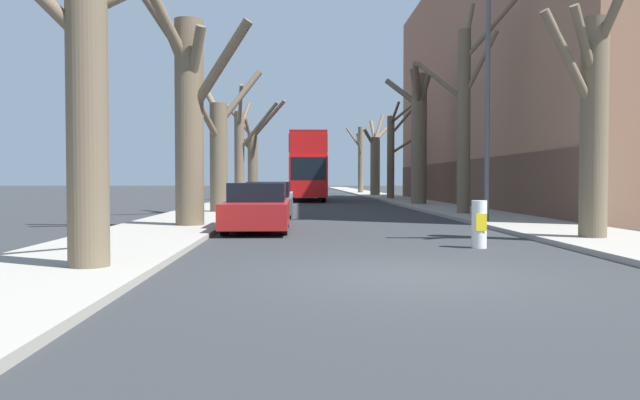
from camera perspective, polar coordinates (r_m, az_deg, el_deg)
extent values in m
plane|color=#2B2D30|center=(9.67, 8.31, -6.83)|extent=(300.00, 300.00, 0.00)
cube|color=gray|center=(59.54, -5.71, 0.49)|extent=(3.19, 120.00, 0.12)
cube|color=gray|center=(59.86, 4.93, 0.50)|extent=(3.19, 120.00, 0.12)
cube|color=#93664C|center=(38.21, 19.58, 10.37)|extent=(10.00, 34.17, 14.38)
cube|color=brown|center=(36.24, 12.08, 1.48)|extent=(0.12, 33.48, 2.50)
cylinder|color=brown|center=(10.31, -20.51, 8.95)|extent=(0.63, 0.63, 5.50)
cylinder|color=brown|center=(11.84, -21.35, 15.90)|extent=(1.32, 2.48, 1.73)
cylinder|color=brown|center=(18.95, -11.86, 6.74)|extent=(0.84, 0.84, 6.17)
cylinder|color=brown|center=(18.59, -9.29, 11.77)|extent=(2.16, 1.25, 2.73)
cylinder|color=brown|center=(18.81, -11.35, 12.41)|extent=(0.87, 1.11, 1.94)
cylinder|color=brown|center=(19.39, -14.00, 15.17)|extent=(1.64, 0.64, 2.23)
cylinder|color=brown|center=(20.13, -12.92, 13.22)|extent=(1.34, 1.89, 2.22)
cylinder|color=brown|center=(18.84, -13.66, 15.10)|extent=(1.28, 1.64, 2.21)
cylinder|color=brown|center=(26.80, -9.24, 3.73)|extent=(0.75, 0.75, 4.70)
cylinder|color=brown|center=(25.87, -10.70, 8.09)|extent=(1.32, 2.58, 2.56)
cylinder|color=brown|center=(27.94, -9.82, 8.80)|extent=(1.06, 2.03, 1.43)
cylinder|color=brown|center=(27.29, -7.39, 9.23)|extent=(1.99, 1.05, 2.51)
cylinder|color=brown|center=(36.44, -7.38, 3.79)|extent=(0.58, 0.58, 5.41)
cylinder|color=brown|center=(35.91, -5.69, 6.69)|extent=(2.46, 1.34, 2.77)
cylinder|color=brown|center=(35.65, -7.30, 8.48)|extent=(0.54, 2.16, 2.27)
cylinder|color=brown|center=(37.41, -6.92, 7.53)|extent=(0.69, 1.86, 1.92)
cylinder|color=brown|center=(45.15, -6.18, 3.09)|extent=(0.71, 0.71, 4.90)
cylinder|color=brown|center=(45.43, -7.41, 7.24)|extent=(2.11, 0.27, 2.46)
cylinder|color=brown|center=(44.43, -4.75, 7.34)|extent=(2.62, 1.97, 2.66)
cylinder|color=brown|center=(44.79, -6.51, 6.13)|extent=(0.75, 1.27, 2.04)
cylinder|color=brown|center=(45.59, -6.94, 5.36)|extent=(1.53, 0.95, 1.79)
cylinder|color=brown|center=(15.93, 23.76, 5.83)|extent=(0.63, 0.63, 5.21)
cylinder|color=brown|center=(15.77, 23.03, 12.88)|extent=(1.05, 0.86, 1.75)
cylinder|color=brown|center=(15.58, 21.87, 11.54)|extent=(1.67, 0.80, 2.34)
cylinder|color=brown|center=(25.83, 13.01, 6.85)|extent=(0.52, 0.52, 7.46)
cylinder|color=brown|center=(27.68, 13.45, 15.19)|extent=(1.17, 2.41, 2.54)
cylinder|color=brown|center=(26.00, 15.34, 14.87)|extent=(1.91, 1.56, 2.31)
cylinder|color=brown|center=(26.15, 10.92, 10.64)|extent=(1.96, 0.89, 1.73)
cylinder|color=brown|center=(25.72, 14.42, 11.89)|extent=(1.19, 1.35, 2.49)
cylinder|color=brown|center=(35.73, 9.04, 5.44)|extent=(0.88, 0.88, 7.42)
cylinder|color=brown|center=(34.78, 8.89, 10.40)|extent=(1.03, 2.70, 2.09)
cylinder|color=brown|center=(35.52, 8.74, 10.00)|extent=(0.98, 1.29, 2.26)
cylinder|color=brown|center=(36.31, 7.57, 9.68)|extent=(2.02, 1.32, 1.77)
cylinder|color=brown|center=(35.39, 9.51, 9.84)|extent=(0.65, 1.62, 1.96)
cylinder|color=brown|center=(46.05, 6.48, 3.84)|extent=(0.54, 0.54, 6.14)
cylinder|color=brown|center=(46.46, 7.41, 7.76)|extent=(1.65, 0.35, 1.42)
cylinder|color=brown|center=(45.74, 7.47, 7.08)|extent=(1.61, 1.41, 1.90)
cylinder|color=brown|center=(46.36, 7.70, 5.01)|extent=(2.12, 0.41, 1.44)
cylinder|color=brown|center=(45.32, 6.85, 7.85)|extent=(0.47, 2.09, 1.53)
cylinder|color=brown|center=(56.03, 5.06, 3.04)|extent=(0.86, 0.86, 5.26)
cylinder|color=brown|center=(57.53, 4.88, 6.23)|extent=(0.35, 2.90, 2.41)
cylinder|color=brown|center=(57.07, 5.57, 5.96)|extent=(1.53, 1.95, 1.45)
cylinder|color=brown|center=(57.27, 5.42, 6.58)|extent=(1.32, 2.33, 2.63)
cylinder|color=brown|center=(55.79, 4.58, 5.59)|extent=(1.39, 0.98, 1.77)
cylinder|color=brown|center=(67.57, 3.74, 3.65)|extent=(0.57, 0.57, 7.18)
cylinder|color=brown|center=(67.68, 3.08, 5.67)|extent=(1.72, 0.36, 2.31)
cylinder|color=brown|center=(68.50, 4.24, 6.47)|extent=(1.58, 1.60, 2.37)
cylinder|color=brown|center=(66.25, 3.57, 5.13)|extent=(0.89, 2.89, 2.35)
cube|color=red|center=(44.83, -1.19, 2.11)|extent=(2.45, 11.65, 2.62)
cube|color=red|center=(44.89, -1.20, 4.75)|extent=(2.40, 11.42, 1.52)
cube|color=#A91111|center=(44.94, -1.20, 5.80)|extent=(2.40, 11.42, 0.12)
cube|color=black|center=(44.84, -1.20, 2.76)|extent=(2.48, 10.25, 1.36)
cube|color=black|center=(44.89, -1.20, 4.85)|extent=(2.48, 10.25, 1.16)
cube|color=black|center=(39.03, -1.07, 2.89)|extent=(2.20, 0.06, 1.43)
cylinder|color=black|center=(41.35, -2.58, 0.50)|extent=(0.30, 0.97, 0.97)
cylinder|color=black|center=(41.38, 0.34, 0.50)|extent=(0.30, 0.97, 0.97)
cylinder|color=black|center=(48.10, -2.51, 0.69)|extent=(0.30, 0.97, 0.97)
cylinder|color=black|center=(48.13, 0.00, 0.69)|extent=(0.30, 0.97, 0.97)
cube|color=maroon|center=(17.83, -5.74, -1.20)|extent=(1.77, 4.57, 0.66)
cube|color=black|center=(18.08, -5.69, 0.74)|extent=(1.56, 2.38, 0.53)
cylinder|color=black|center=(16.55, -8.73, -2.07)|extent=(0.20, 0.67, 0.67)
cylinder|color=black|center=(16.44, -3.35, -2.07)|extent=(0.20, 0.67, 0.67)
cylinder|color=black|center=(19.27, -7.78, -1.51)|extent=(0.20, 0.67, 0.67)
cylinder|color=black|center=(19.17, -3.16, -1.51)|extent=(0.20, 0.67, 0.67)
cube|color=#4C5156|center=(24.58, -4.72, -0.43)|extent=(1.83, 4.44, 0.60)
cube|color=black|center=(24.83, -4.70, 0.98)|extent=(1.61, 2.31, 0.60)
cylinder|color=black|center=(23.31, -6.86, -0.95)|extent=(0.20, 0.65, 0.65)
cylinder|color=black|center=(23.23, -2.89, -0.95)|extent=(0.20, 0.65, 0.65)
cylinder|color=black|center=(25.97, -6.36, -0.67)|extent=(0.20, 0.65, 0.65)
cylinder|color=black|center=(25.90, -2.80, -0.67)|extent=(0.20, 0.65, 0.65)
cube|color=#9EA3AD|center=(30.68, -4.19, 0.08)|extent=(1.77, 4.28, 0.67)
cube|color=black|center=(30.92, -4.17, 1.20)|extent=(1.56, 2.23, 0.52)
cylinder|color=black|center=(29.44, -5.79, -0.35)|extent=(0.20, 0.66, 0.66)
cylinder|color=black|center=(29.38, -2.77, -0.35)|extent=(0.20, 0.66, 0.66)
cylinder|color=black|center=(32.01, -5.49, -0.18)|extent=(0.20, 0.66, 0.66)
cylinder|color=black|center=(31.95, -2.71, -0.17)|extent=(0.20, 0.66, 0.66)
cylinder|color=#4C4F54|center=(21.15, 15.07, 9.09)|extent=(0.16, 0.16, 8.30)
cylinder|color=white|center=(13.74, 14.34, -2.16)|extent=(0.32, 0.32, 1.02)
cube|color=yellow|center=(13.57, 14.54, -2.00)|extent=(0.23, 0.01, 0.37)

